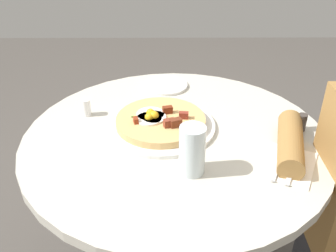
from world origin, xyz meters
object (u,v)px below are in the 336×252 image
(pizza_plate, at_px, (161,126))
(fork, at_px, (280,161))
(pepper_shaker, at_px, (302,122))
(dining_table, at_px, (175,181))
(breakfast_pizza, at_px, (160,121))
(bread_plate, at_px, (166,85))
(knife, at_px, (293,165))
(salt_shaker, at_px, (86,107))
(water_glass, at_px, (192,150))

(pizza_plate, relative_size, fork, 1.87)
(pepper_shaker, bearing_deg, dining_table, 4.69)
(dining_table, height_order, breakfast_pizza, breakfast_pizza)
(dining_table, relative_size, bread_plate, 5.65)
(knife, bearing_deg, pepper_shaker, -176.06)
(pizza_plate, relative_size, salt_shaker, 6.01)
(dining_table, distance_m, water_glass, 0.30)
(fork, bearing_deg, pepper_shaker, 173.50)
(knife, bearing_deg, breakfast_pizza, -93.60)
(salt_shaker, bearing_deg, bread_plate, -140.87)
(fork, xyz_separation_m, knife, (-0.03, 0.02, 0.00))
(knife, height_order, pepper_shaker, pepper_shaker)
(pizza_plate, distance_m, salt_shaker, 0.26)
(breakfast_pizza, xyz_separation_m, water_glass, (-0.08, 0.22, 0.04))
(pizza_plate, xyz_separation_m, salt_shaker, (0.24, -0.08, 0.02))
(pepper_shaker, bearing_deg, breakfast_pizza, -2.17)
(pizza_plate, xyz_separation_m, bread_plate, (-0.02, -0.29, -0.00))
(bread_plate, distance_m, water_glass, 0.51)
(pepper_shaker, bearing_deg, pizza_plate, -2.24)
(knife, bearing_deg, dining_table, -90.42)
(breakfast_pizza, distance_m, knife, 0.41)
(fork, bearing_deg, water_glass, -56.40)
(water_glass, distance_m, salt_shaker, 0.44)
(breakfast_pizza, relative_size, knife, 1.53)
(pizza_plate, xyz_separation_m, knife, (-0.36, 0.20, 0.00))
(knife, bearing_deg, salt_shaker, -89.41)
(fork, distance_m, pepper_shaker, 0.20)
(breakfast_pizza, height_order, knife, breakfast_pizza)
(breakfast_pizza, height_order, fork, breakfast_pizza)
(breakfast_pizza, relative_size, water_glass, 2.04)
(bread_plate, bearing_deg, breakfast_pizza, 86.60)
(knife, bearing_deg, pizza_plate, -93.78)
(pizza_plate, bearing_deg, pepper_shaker, 177.76)
(water_glass, bearing_deg, breakfast_pizza, -68.87)
(breakfast_pizza, height_order, water_glass, water_glass)
(fork, height_order, pepper_shaker, pepper_shaker)
(breakfast_pizza, bearing_deg, salt_shaker, -18.25)
(fork, relative_size, salt_shaker, 3.22)
(breakfast_pizza, distance_m, fork, 0.37)
(bread_plate, height_order, salt_shaker, salt_shaker)
(pizza_plate, distance_m, fork, 0.37)
(pizza_plate, height_order, fork, pizza_plate)
(pizza_plate, xyz_separation_m, breakfast_pizza, (0.00, 0.00, 0.02))
(dining_table, bearing_deg, knife, 153.95)
(pizza_plate, distance_m, water_glass, 0.24)
(dining_table, height_order, pepper_shaker, pepper_shaker)
(breakfast_pizza, distance_m, water_glass, 0.24)
(pizza_plate, bearing_deg, salt_shaker, -18.02)
(pizza_plate, distance_m, breakfast_pizza, 0.02)
(salt_shaker, distance_m, pepper_shaker, 0.68)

